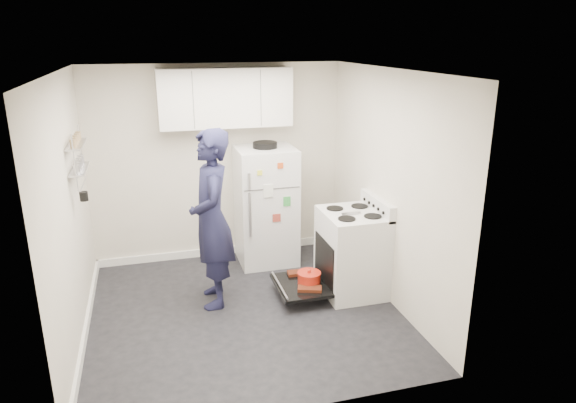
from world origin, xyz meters
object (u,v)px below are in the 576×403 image
object	(u,v)px
open_oven_door	(304,282)
refrigerator	(266,205)
electric_range	(351,253)
person	(212,219)

from	to	relation	value
open_oven_door	refrigerator	distance (m)	1.25
electric_range	refrigerator	world-z (taller)	refrigerator
open_oven_door	refrigerator	bearing A→B (deg)	98.72
open_oven_door	refrigerator	size ratio (longest dim) A/B	0.45
electric_range	refrigerator	distance (m)	1.35
electric_range	open_oven_door	distance (m)	0.62
electric_range	person	distance (m)	1.61
refrigerator	person	distance (m)	1.25
person	open_oven_door	bearing A→B (deg)	82.68
refrigerator	electric_range	bearing A→B (deg)	-56.64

